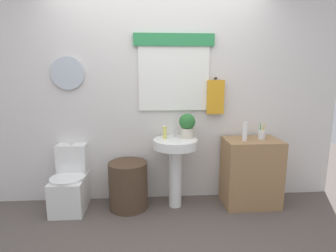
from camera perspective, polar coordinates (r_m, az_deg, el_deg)
ground_plane at (r=2.64m, az=-0.59°, el=-24.92°), size 8.00×8.00×0.00m
back_wall at (r=3.30m, az=-1.78°, el=6.75°), size 4.40×0.18×2.60m
toilet at (r=3.41m, az=-19.77°, el=-11.53°), size 0.38×0.51×0.75m
laundry_hamper at (r=3.26m, az=-8.33°, el=-12.17°), size 0.45×0.45×0.55m
pedestal_sink at (r=3.15m, az=1.56°, el=-6.49°), size 0.50×0.50×0.81m
faucet at (r=3.20m, az=1.38°, el=-1.43°), size 0.03×0.03×0.10m
wooden_cabinet at (r=3.42m, az=16.96°, el=-9.22°), size 0.64×0.44×0.80m
soap_bottle at (r=3.11m, az=-0.70°, el=-1.38°), size 0.05×0.05×0.14m
potted_plant at (r=3.13m, az=4.04°, el=0.23°), size 0.19×0.19×0.29m
lotion_bottle at (r=3.21m, az=15.85°, el=-1.13°), size 0.05×0.05×0.21m
toothbrush_cup at (r=3.35m, az=19.05°, el=-1.71°), size 0.08×0.08×0.19m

